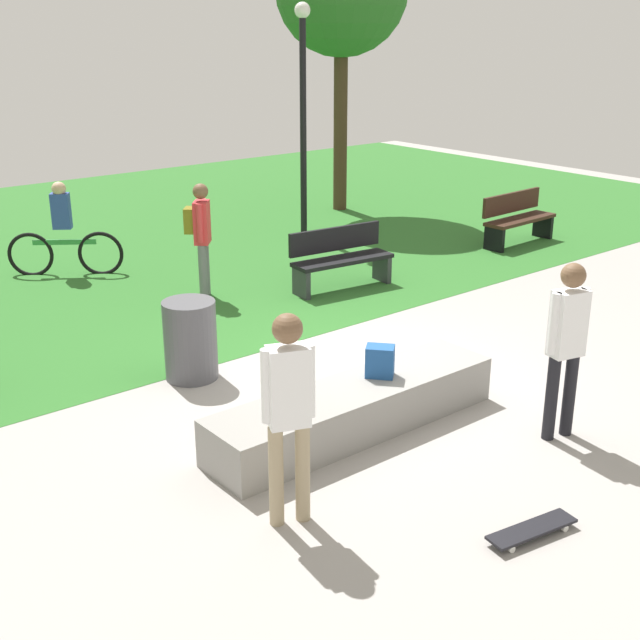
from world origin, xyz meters
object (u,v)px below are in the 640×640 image
object	(u,v)px
skater_performing_trick	(288,403)
lamp_post	(303,98)
concrete_ledge	(355,409)
cyclist_on_bicycle	(64,236)
pedestrian_with_backpack	(201,230)
backpack_on_ledge	(380,361)
skateboard_by_ledge	(532,529)
park_bench_by_oak	(340,257)
skater_watching	(567,337)
park_bench_near_lamppost	(517,217)
trash_bin	(190,340)

from	to	relation	value
skater_performing_trick	lamp_post	xyz separation A→B (m)	(5.98, 7.46, 1.46)
concrete_ledge	cyclist_on_bicycle	xyz separation A→B (m)	(-0.01, 6.96, 0.40)
lamp_post	pedestrian_with_backpack	xyz separation A→B (m)	(-3.45, -2.01, -1.52)
backpack_on_ledge	cyclist_on_bicycle	size ratio (longest dim) A/B	0.21
backpack_on_ledge	skateboard_by_ledge	distance (m)	2.41
skateboard_by_ledge	cyclist_on_bicycle	size ratio (longest dim) A/B	0.54
park_bench_by_oak	cyclist_on_bicycle	xyz separation A→B (m)	(-2.94, 3.30, 0.15)
skater_watching	park_bench_near_lamppost	xyz separation A→B (m)	(5.68, 5.02, -0.56)
skateboard_by_ledge	lamp_post	xyz separation A→B (m)	(4.63, 8.84, 2.46)
concrete_ledge	trash_bin	size ratio (longest dim) A/B	3.51
park_bench_by_oak	lamp_post	bearing A→B (deg)	61.44
skater_performing_trick	park_bench_near_lamppost	size ratio (longest dim) A/B	1.11
concrete_ledge	lamp_post	world-z (taller)	lamp_post
park_bench_by_oak	trash_bin	xyz separation A→B (m)	(-3.50, -1.51, -0.02)
park_bench_by_oak	skater_watching	bearing A→B (deg)	-106.36
concrete_ledge	cyclist_on_bicycle	bearing A→B (deg)	90.11
concrete_ledge	pedestrian_with_backpack	world-z (taller)	pedestrian_with_backpack
skateboard_by_ledge	park_bench_by_oak	size ratio (longest dim) A/B	0.50
skater_watching	pedestrian_with_backpack	size ratio (longest dim) A/B	1.05
concrete_ledge	pedestrian_with_backpack	bearing A→B (deg)	76.85
park_bench_by_oak	cyclist_on_bicycle	size ratio (longest dim) A/B	1.08
skater_watching	lamp_post	world-z (taller)	lamp_post
pedestrian_with_backpack	cyclist_on_bicycle	size ratio (longest dim) A/B	1.10
pedestrian_with_backpack	park_bench_near_lamppost	bearing A→B (deg)	-8.52
skateboard_by_ledge	park_bench_by_oak	world-z (taller)	park_bench_by_oak
backpack_on_ledge	skater_performing_trick	distance (m)	2.09
skater_performing_trick	skater_watching	size ratio (longest dim) A/B	1.02
skater_performing_trick	skateboard_by_ledge	distance (m)	2.17
park_bench_by_oak	lamp_post	world-z (taller)	lamp_post
cyclist_on_bicycle	backpack_on_ledge	bearing A→B (deg)	-86.86
trash_bin	cyclist_on_bicycle	bearing A→B (deg)	83.27
skater_performing_trick	cyclist_on_bicycle	xyz separation A→B (m)	(1.45, 7.82, -0.43)
skater_performing_trick	pedestrian_with_backpack	size ratio (longest dim) A/B	1.07
park_bench_near_lamppost	skater_watching	bearing A→B (deg)	-138.57
concrete_ledge	skateboard_by_ledge	distance (m)	2.26
skater_watching	trash_bin	distance (m)	4.08
backpack_on_ledge	skater_watching	bearing A→B (deg)	-2.91
concrete_ledge	skater_watching	size ratio (longest dim) A/B	1.82
skateboard_by_ledge	park_bench_near_lamppost	distance (m)	9.37
park_bench_by_oak	concrete_ledge	bearing A→B (deg)	-128.63
skater_performing_trick	trash_bin	bearing A→B (deg)	73.66
backpack_on_ledge	skateboard_by_ledge	size ratio (longest dim) A/B	0.39
park_bench_by_oak	trash_bin	size ratio (longest dim) A/B	1.80
park_bench_near_lamppost	lamp_post	xyz separation A→B (m)	(-2.62, 2.92, 2.04)
park_bench_by_oak	pedestrian_with_backpack	distance (m)	2.14
skateboard_by_ledge	park_bench_by_oak	bearing A→B (deg)	62.78
concrete_ledge	trash_bin	bearing A→B (deg)	105.13
park_bench_near_lamppost	pedestrian_with_backpack	bearing A→B (deg)	171.48
lamp_post	pedestrian_with_backpack	size ratio (longest dim) A/B	2.47
backpack_on_ledge	skater_performing_trick	bearing A→B (deg)	-104.52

